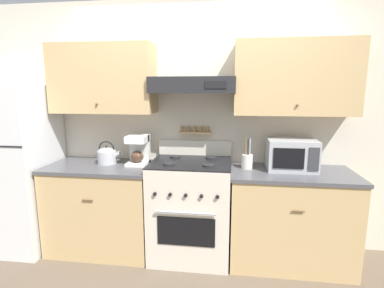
{
  "coord_description": "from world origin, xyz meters",
  "views": [
    {
      "loc": [
        0.39,
        -2.46,
        1.66
      ],
      "look_at": [
        0.02,
        0.27,
        1.15
      ],
      "focal_mm": 28.0,
      "sensor_mm": 36.0,
      "label": 1
    }
  ],
  "objects_px": {
    "refrigerator": "(13,168)",
    "microwave": "(291,154)",
    "tea_kettle": "(107,155)",
    "utensil_crock": "(247,161)",
    "coffee_maker": "(139,150)",
    "stove_range": "(191,208)"
  },
  "relations": [
    {
      "from": "coffee_maker",
      "to": "refrigerator",
      "type": "bearing_deg",
      "value": -174.23
    },
    {
      "from": "refrigerator",
      "to": "utensil_crock",
      "type": "bearing_deg",
      "value": 2.49
    },
    {
      "from": "stove_range",
      "to": "coffee_maker",
      "type": "xyz_separation_m",
      "value": [
        -0.55,
        0.1,
        0.56
      ]
    },
    {
      "from": "tea_kettle",
      "to": "stove_range",
      "type": "bearing_deg",
      "value": -4.78
    },
    {
      "from": "stove_range",
      "to": "coffee_maker",
      "type": "distance_m",
      "value": 0.8
    },
    {
      "from": "microwave",
      "to": "utensil_crock",
      "type": "height_order",
      "value": "microwave"
    },
    {
      "from": "coffee_maker",
      "to": "utensil_crock",
      "type": "distance_m",
      "value": 1.09
    },
    {
      "from": "utensil_crock",
      "to": "microwave",
      "type": "bearing_deg",
      "value": 2.48
    },
    {
      "from": "microwave",
      "to": "tea_kettle",
      "type": "bearing_deg",
      "value": -179.44
    },
    {
      "from": "stove_range",
      "to": "refrigerator",
      "type": "xyz_separation_m",
      "value": [
        -1.87,
        -0.03,
        0.35
      ]
    },
    {
      "from": "utensil_crock",
      "to": "coffee_maker",
      "type": "bearing_deg",
      "value": 178.51
    },
    {
      "from": "stove_range",
      "to": "utensil_crock",
      "type": "distance_m",
      "value": 0.73
    },
    {
      "from": "stove_range",
      "to": "microwave",
      "type": "relative_size",
      "value": 2.5
    },
    {
      "from": "refrigerator",
      "to": "stove_range",
      "type": "bearing_deg",
      "value": 0.95
    },
    {
      "from": "microwave",
      "to": "utensil_crock",
      "type": "xyz_separation_m",
      "value": [
        -0.41,
        -0.02,
        -0.07
      ]
    },
    {
      "from": "refrigerator",
      "to": "utensil_crock",
      "type": "height_order",
      "value": "refrigerator"
    },
    {
      "from": "stove_range",
      "to": "refrigerator",
      "type": "distance_m",
      "value": 1.91
    },
    {
      "from": "stove_range",
      "to": "tea_kettle",
      "type": "xyz_separation_m",
      "value": [
        -0.88,
        0.07,
        0.5
      ]
    },
    {
      "from": "coffee_maker",
      "to": "tea_kettle",
      "type": "bearing_deg",
      "value": -175.04
    },
    {
      "from": "stove_range",
      "to": "utensil_crock",
      "type": "relative_size",
      "value": 3.87
    },
    {
      "from": "refrigerator",
      "to": "microwave",
      "type": "distance_m",
      "value": 2.83
    },
    {
      "from": "refrigerator",
      "to": "coffee_maker",
      "type": "xyz_separation_m",
      "value": [
        1.32,
        0.13,
        0.21
      ]
    }
  ]
}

